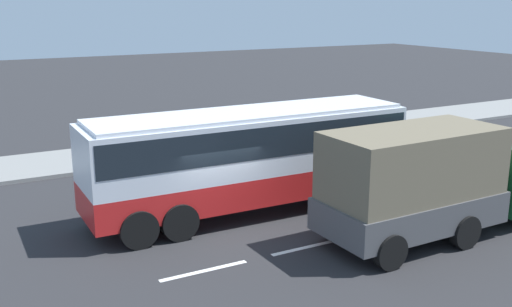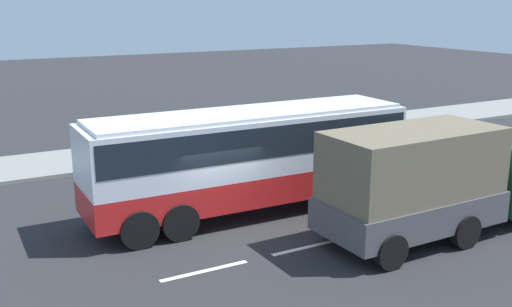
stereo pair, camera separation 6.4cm
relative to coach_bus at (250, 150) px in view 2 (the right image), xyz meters
The scene contains 6 objects.
ground_plane 2.70m from the coach_bus, 154.54° to the right, with size 120.00×120.00×0.00m, color #28282B.
sidewalk_curb 9.27m from the coach_bus, 99.98° to the left, with size 80.00×4.00×0.15m, color gray.
coach_bus is the anchor object (origin of this frame).
cargo_truck 5.74m from the coach_bus, 48.74° to the right, with size 7.70×2.75×3.25m.
car_white_minivan 11.59m from the coach_bus, ahead, with size 4.28×1.99×1.39m.
pedestrian_near_curb 8.96m from the coach_bus, 57.00° to the left, with size 0.32×0.32×1.79m.
Camera 2 is at (-7.12, -15.37, 6.65)m, focal length 41.66 mm.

